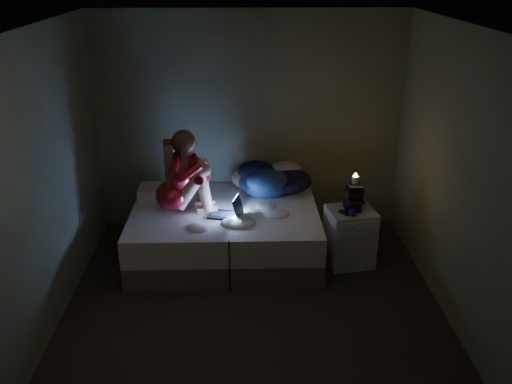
{
  "coord_description": "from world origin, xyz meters",
  "views": [
    {
      "loc": [
        -0.1,
        -4.3,
        3.08
      ],
      "look_at": [
        0.05,
        1.0,
        0.8
      ],
      "focal_mm": 38.0,
      "sensor_mm": 36.0,
      "label": 1
    }
  ],
  "objects_px": {
    "bed": "(225,231)",
    "nightstand": "(350,237)",
    "woman": "(172,172)",
    "candle": "(355,182)",
    "phone": "(343,212)",
    "laptop": "(225,206)"
  },
  "relations": [
    {
      "from": "candle",
      "to": "phone",
      "type": "height_order",
      "value": "candle"
    },
    {
      "from": "woman",
      "to": "phone",
      "type": "relative_size",
      "value": 6.54
    },
    {
      "from": "candle",
      "to": "woman",
      "type": "bearing_deg",
      "value": 175.52
    },
    {
      "from": "woman",
      "to": "phone",
      "type": "xyz_separation_m",
      "value": [
        1.8,
        -0.24,
        -0.37
      ]
    },
    {
      "from": "nightstand",
      "to": "phone",
      "type": "bearing_deg",
      "value": -158.91
    },
    {
      "from": "phone",
      "to": "woman",
      "type": "bearing_deg",
      "value": 149.36
    },
    {
      "from": "phone",
      "to": "bed",
      "type": "bearing_deg",
      "value": 143.57
    },
    {
      "from": "bed",
      "to": "nightstand",
      "type": "height_order",
      "value": "nightstand"
    },
    {
      "from": "bed",
      "to": "phone",
      "type": "bearing_deg",
      "value": -13.51
    },
    {
      "from": "woman",
      "to": "candle",
      "type": "bearing_deg",
      "value": -14.67
    },
    {
      "from": "bed",
      "to": "candle",
      "type": "xyz_separation_m",
      "value": [
        1.37,
        -0.21,
        0.66
      ]
    },
    {
      "from": "laptop",
      "to": "phone",
      "type": "bearing_deg",
      "value": 9.61
    },
    {
      "from": "candle",
      "to": "phone",
      "type": "distance_m",
      "value": 0.34
    },
    {
      "from": "bed",
      "to": "phone",
      "type": "height_order",
      "value": "phone"
    },
    {
      "from": "candle",
      "to": "phone",
      "type": "xyz_separation_m",
      "value": [
        -0.12,
        -0.09,
        -0.3
      ]
    },
    {
      "from": "woman",
      "to": "candle",
      "type": "distance_m",
      "value": 1.93
    },
    {
      "from": "nightstand",
      "to": "candle",
      "type": "bearing_deg",
      "value": 47.64
    },
    {
      "from": "nightstand",
      "to": "candle",
      "type": "relative_size",
      "value": 7.97
    },
    {
      "from": "laptop",
      "to": "candle",
      "type": "bearing_deg",
      "value": 13.98
    },
    {
      "from": "bed",
      "to": "nightstand",
      "type": "distance_m",
      "value": 1.37
    },
    {
      "from": "phone",
      "to": "candle",
      "type": "bearing_deg",
      "value": 14.42
    },
    {
      "from": "laptop",
      "to": "nightstand",
      "type": "bearing_deg",
      "value": 12.58
    }
  ]
}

